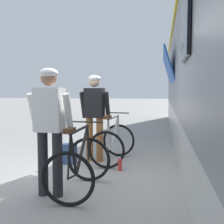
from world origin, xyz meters
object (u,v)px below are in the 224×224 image
Objects in this scene: cyclist_near_in_white at (50,120)px; water_bottle_near_the_bikes at (120,165)px; backpack_on_platform at (69,154)px; bicycle_near_black at (79,165)px; bicycle_far_silver at (113,142)px; cyclist_far_in_dark at (95,110)px.

water_bottle_near_the_bikes is at bearing 60.83° from cyclist_near_in_white.
cyclist_near_in_white is at bearing -76.58° from backpack_on_platform.
bicycle_near_black and bicycle_far_silver have the same top height.
water_bottle_near_the_bikes is (0.41, 1.19, -0.29)m from bicycle_near_black.
cyclist_far_in_dark reaches higher than backpack_on_platform.
cyclist_near_in_white is 0.77m from bicycle_near_black.
backpack_on_platform is at bearing -145.03° from cyclist_far_in_dark.
cyclist_far_in_dark is 1.01m from backpack_on_platform.
bicycle_far_silver reaches higher than water_bottle_near_the_bikes.
bicycle_far_silver reaches higher than backpack_on_platform.
bicycle_near_black reaches higher than water_bottle_near_the_bikes.
cyclist_near_in_white is at bearing -119.17° from water_bottle_near_the_bikes.
water_bottle_near_the_bikes is (1.06, -0.30, -0.09)m from backpack_on_platform.
water_bottle_near_the_bikes is at bearing -68.56° from bicycle_far_silver.
cyclist_far_in_dark reaches higher than bicycle_near_black.
bicycle_near_black is 1.79m from bicycle_far_silver.
bicycle_far_silver is (0.54, 1.96, -0.65)m from cyclist_near_in_white.
bicycle_far_silver is (0.18, 1.78, 0.00)m from bicycle_near_black.
cyclist_near_in_white is 1.57× the size of bicycle_far_silver.
water_bottle_near_the_bikes is at bearing 71.10° from bicycle_near_black.
cyclist_near_in_white is 2.14m from bicycle_far_silver.
water_bottle_near_the_bikes is (0.23, -0.59, -0.29)m from bicycle_far_silver.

